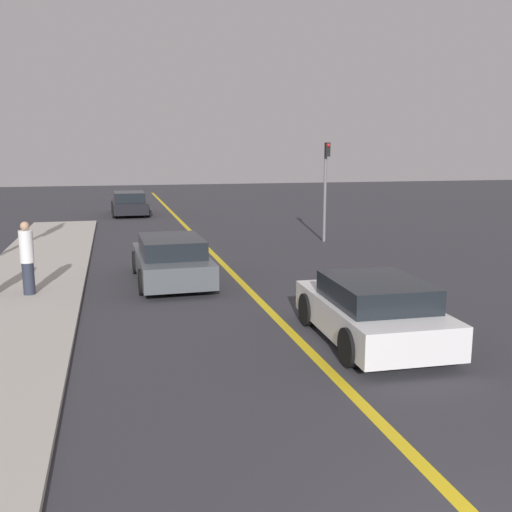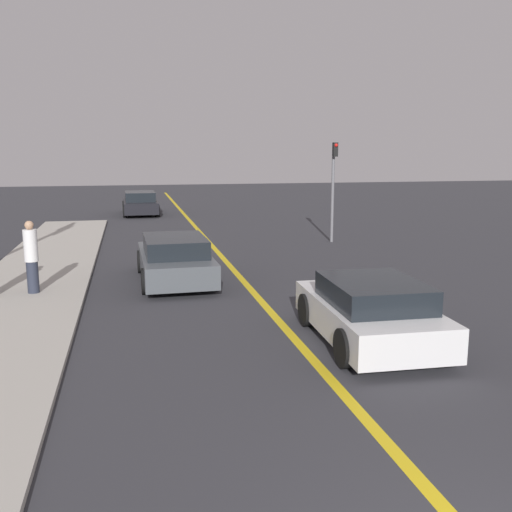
{
  "view_description": "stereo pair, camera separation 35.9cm",
  "coord_description": "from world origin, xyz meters",
  "px_view_note": "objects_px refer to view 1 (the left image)",
  "views": [
    {
      "loc": [
        -3.44,
        -3.18,
        3.68
      ],
      "look_at": [
        -0.37,
        9.0,
        1.35
      ],
      "focal_mm": 40.0,
      "sensor_mm": 36.0,
      "label": 1
    },
    {
      "loc": [
        -3.09,
        -3.27,
        3.68
      ],
      "look_at": [
        -0.37,
        9.0,
        1.35
      ],
      "focal_mm": 40.0,
      "sensor_mm": 36.0,
      "label": 2
    }
  ],
  "objects_px": {
    "car_near_right_lane": "(372,310)",
    "car_far_distant": "(129,204)",
    "pedestrian_mid_group": "(27,258)",
    "traffic_light": "(326,181)",
    "car_ahead_center": "(171,260)"
  },
  "relations": [
    {
      "from": "car_near_right_lane",
      "to": "pedestrian_mid_group",
      "type": "relative_size",
      "value": 2.15
    },
    {
      "from": "car_far_distant",
      "to": "traffic_light",
      "type": "bearing_deg",
      "value": -59.4
    },
    {
      "from": "car_near_right_lane",
      "to": "car_ahead_center",
      "type": "distance_m",
      "value": 6.94
    },
    {
      "from": "car_near_right_lane",
      "to": "car_far_distant",
      "type": "bearing_deg",
      "value": 100.98
    },
    {
      "from": "car_far_distant",
      "to": "traffic_light",
      "type": "height_order",
      "value": "traffic_light"
    },
    {
      "from": "car_near_right_lane",
      "to": "car_far_distant",
      "type": "height_order",
      "value": "car_far_distant"
    },
    {
      "from": "car_near_right_lane",
      "to": "car_ahead_center",
      "type": "height_order",
      "value": "car_ahead_center"
    },
    {
      "from": "car_near_right_lane",
      "to": "car_ahead_center",
      "type": "xyz_separation_m",
      "value": [
        -3.26,
        6.13,
        0.02
      ]
    },
    {
      "from": "car_far_distant",
      "to": "pedestrian_mid_group",
      "type": "relative_size",
      "value": 2.48
    },
    {
      "from": "car_near_right_lane",
      "to": "pedestrian_mid_group",
      "type": "height_order",
      "value": "pedestrian_mid_group"
    },
    {
      "from": "pedestrian_mid_group",
      "to": "traffic_light",
      "type": "relative_size",
      "value": 0.46
    },
    {
      "from": "car_near_right_lane",
      "to": "pedestrian_mid_group",
      "type": "xyz_separation_m",
      "value": [
        -6.94,
        5.16,
        0.42
      ]
    },
    {
      "from": "car_far_distant",
      "to": "traffic_light",
      "type": "relative_size",
      "value": 1.15
    },
    {
      "from": "traffic_light",
      "to": "car_far_distant",
      "type": "bearing_deg",
      "value": 121.56
    },
    {
      "from": "car_near_right_lane",
      "to": "traffic_light",
      "type": "relative_size",
      "value": 1.0
    }
  ]
}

